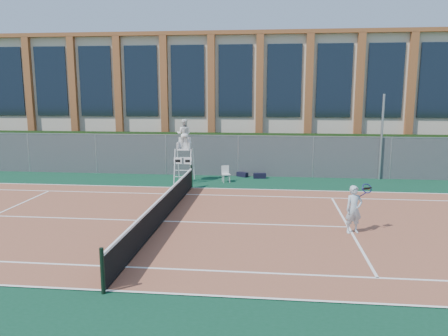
# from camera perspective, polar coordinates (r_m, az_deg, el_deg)

# --- Properties ---
(ground) EXTENTS (120.00, 120.00, 0.00)m
(ground) POSITION_cam_1_polar(r_m,az_deg,el_deg) (15.68, -7.95, -7.00)
(ground) COLOR #233814
(apron) EXTENTS (36.00, 20.00, 0.01)m
(apron) POSITION_cam_1_polar(r_m,az_deg,el_deg) (16.61, -7.11, -6.00)
(apron) COLOR #0D3922
(apron) RESTS_ON ground
(tennis_court) EXTENTS (23.77, 10.97, 0.02)m
(tennis_court) POSITION_cam_1_polar(r_m,az_deg,el_deg) (15.68, -7.95, -6.93)
(tennis_court) COLOR brown
(tennis_court) RESTS_ON apron
(tennis_net) EXTENTS (0.10, 11.30, 1.10)m
(tennis_net) POSITION_cam_1_polar(r_m,az_deg,el_deg) (15.54, -7.99, -5.11)
(tennis_net) COLOR black
(tennis_net) RESTS_ON ground
(fence) EXTENTS (40.00, 0.06, 2.20)m
(fence) POSITION_cam_1_polar(r_m,az_deg,el_deg) (23.89, -2.93, 1.63)
(fence) COLOR #595E60
(fence) RESTS_ON ground
(hedge) EXTENTS (40.00, 1.40, 2.20)m
(hedge) POSITION_cam_1_polar(r_m,az_deg,el_deg) (25.06, -2.50, 2.02)
(hedge) COLOR black
(hedge) RESTS_ON ground
(building) EXTENTS (45.00, 10.60, 8.22)m
(building) POSITION_cam_1_polar(r_m,az_deg,el_deg) (32.71, -0.44, 9.23)
(building) COLOR beige
(building) RESTS_ON ground
(steel_pole) EXTENTS (0.12, 0.12, 4.44)m
(steel_pole) POSITION_cam_1_polar(r_m,az_deg,el_deg) (24.05, 19.88, 3.79)
(steel_pole) COLOR #9EA0A5
(steel_pole) RESTS_ON ground
(umpire_chair) EXTENTS (0.90, 1.39, 3.23)m
(umpire_chair) POSITION_cam_1_polar(r_m,az_deg,el_deg) (22.13, -5.25, 4.22)
(umpire_chair) COLOR white
(umpire_chair) RESTS_ON ground
(plastic_chair) EXTENTS (0.49, 0.49, 0.83)m
(plastic_chair) POSITION_cam_1_polar(r_m,az_deg,el_deg) (22.19, 0.21, -0.59)
(plastic_chair) COLOR silver
(plastic_chair) RESTS_ON apron
(sports_bag_near) EXTENTS (0.69, 0.35, 0.28)m
(sports_bag_near) POSITION_cam_1_polar(r_m,az_deg,el_deg) (23.22, 4.68, -1.01)
(sports_bag_near) COLOR black
(sports_bag_near) RESTS_ON apron
(sports_bag_far) EXTENTS (0.65, 0.56, 0.24)m
(sports_bag_far) POSITION_cam_1_polar(r_m,az_deg,el_deg) (23.61, 2.41, -0.85)
(sports_bag_far) COLOR black
(sports_bag_far) RESTS_ON apron
(tennis_player) EXTENTS (0.93, 0.69, 1.59)m
(tennis_player) POSITION_cam_1_polar(r_m,az_deg,el_deg) (14.70, 16.62, -5.17)
(tennis_player) COLOR #A9BFCB
(tennis_player) RESTS_ON tennis_court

